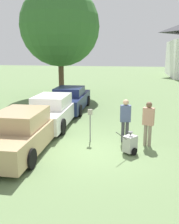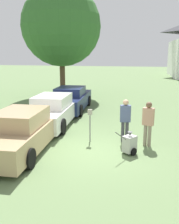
% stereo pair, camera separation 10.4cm
% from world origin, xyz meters
% --- Properties ---
extents(ground_plane, '(120.00, 120.00, 0.00)m').
position_xyz_m(ground_plane, '(0.00, 0.00, 0.00)').
color(ground_plane, '#607A4C').
extents(parked_car_tan, '(2.09, 5.18, 1.55)m').
position_xyz_m(parked_car_tan, '(-2.62, -0.26, 0.71)').
color(parked_car_tan, tan).
rests_on(parked_car_tan, ground_plane).
extents(parked_car_white, '(2.07, 5.14, 1.55)m').
position_xyz_m(parked_car_white, '(-2.62, 3.21, 0.72)').
color(parked_car_white, silver).
rests_on(parked_car_white, ground_plane).
extents(parked_car_navy, '(2.13, 4.92, 1.50)m').
position_xyz_m(parked_car_navy, '(-2.62, 6.53, 0.70)').
color(parked_car_navy, '#19234C').
rests_on(parked_car_navy, ground_plane).
extents(parking_meter, '(0.18, 0.09, 1.37)m').
position_xyz_m(parking_meter, '(-0.29, 1.07, 0.95)').
color(parking_meter, slate).
rests_on(parking_meter, ground_plane).
extents(person_worker, '(0.45, 0.28, 1.79)m').
position_xyz_m(person_worker, '(1.13, 1.30, 1.02)').
color(person_worker, '#3F3F47').
rests_on(person_worker, ground_plane).
extents(person_supervisor, '(0.47, 0.35, 1.78)m').
position_xyz_m(person_supervisor, '(2.03, 1.00, 1.02)').
color(person_supervisor, gray).
rests_on(person_supervisor, ground_plane).
extents(equipment_cart, '(0.76, 0.89, 1.00)m').
position_xyz_m(equipment_cart, '(1.38, 0.05, 0.39)').
color(equipment_cart, '#B2B2AD').
rests_on(equipment_cart, ground_plane).
extents(shade_tree, '(6.35, 6.35, 8.85)m').
position_xyz_m(shade_tree, '(-4.71, 11.48, 5.66)').
color(shade_tree, brown).
rests_on(shade_tree, ground_plane).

